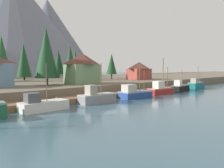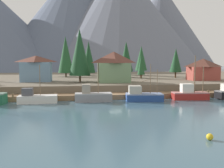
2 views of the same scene
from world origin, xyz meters
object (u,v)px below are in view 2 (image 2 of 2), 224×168
(fishing_boat_white, at_px, (36,98))
(house_green, at_px, (114,67))
(conifer_back_left, at_px, (141,64))
(channel_buoy, at_px, (210,137))
(conifer_near_left, at_px, (80,52))
(conifer_near_right, at_px, (126,57))
(house_red, at_px, (203,69))
(conifer_centre, at_px, (66,54))
(fishing_boat_grey, at_px, (92,96))
(fishing_boat_red, at_px, (189,94))
(fishing_boat_blue, at_px, (142,96))
(conifer_back_right, at_px, (127,58))
(conifer_mid_left, at_px, (141,58))
(house_blue, at_px, (36,68))
(conifer_far_right, at_px, (89,57))
(conifer_mid_right, at_px, (176,60))

(fishing_boat_white, xyz_separation_m, house_green, (16.69, 13.37, 5.42))
(house_green, xyz_separation_m, conifer_back_left, (9.65, 10.54, 0.32))
(house_green, bearing_deg, channel_buoy, -84.07)
(conifer_near_left, distance_m, conifer_near_right, 19.45)
(house_red, relative_size, conifer_centre, 0.62)
(fishing_boat_grey, xyz_separation_m, fishing_boat_red, (19.72, -0.23, 0.05))
(house_red, bearing_deg, fishing_boat_blue, -141.91)
(house_red, bearing_deg, conifer_back_right, 122.03)
(fishing_boat_grey, distance_m, house_green, 15.53)
(fishing_boat_red, xyz_separation_m, channel_buoy, (-9.51, -25.35, -0.77))
(conifer_near_right, xyz_separation_m, conifer_mid_left, (6.71, 7.29, -0.49))
(conifer_mid_left, bearing_deg, conifer_near_left, -135.94)
(house_green, bearing_deg, conifer_back_right, 72.26)
(house_blue, xyz_separation_m, conifer_back_left, (28.82, 5.97, 0.82))
(fishing_boat_grey, height_order, house_red, house_red)
(conifer_mid_left, height_order, conifer_back_right, conifer_back_right)
(house_green, bearing_deg, conifer_near_left, 163.87)
(conifer_far_right, bearing_deg, fishing_boat_grey, -91.98)
(house_red, xyz_separation_m, channel_buoy, (-20.82, -41.62, -5.12))
(fishing_boat_red, height_order, house_red, fishing_boat_red)
(fishing_boat_red, height_order, conifer_back_right, conifer_back_right)
(conifer_far_right, bearing_deg, conifer_mid_left, -7.66)
(conifer_back_right, distance_m, conifer_far_right, 14.18)
(conifer_mid_right, height_order, conifer_back_right, conifer_back_right)
(fishing_boat_red, bearing_deg, fishing_boat_grey, -175.94)
(fishing_boat_blue, distance_m, conifer_centre, 39.37)
(house_green, height_order, conifer_back_right, conifer_back_right)
(channel_buoy, bearing_deg, fishing_boat_grey, 111.76)
(house_blue, bearing_deg, conifer_near_left, -11.29)
(house_blue, relative_size, house_green, 0.98)
(fishing_boat_white, distance_m, conifer_far_right, 41.05)
(conifer_near_right, bearing_deg, fishing_boat_red, -75.60)
(fishing_boat_white, height_order, conifer_back_right, conifer_back_right)
(conifer_centre, bearing_deg, conifer_back_left, -25.63)
(conifer_back_right, height_order, conifer_far_right, conifer_far_right)
(fishing_boat_white, distance_m, conifer_near_right, 37.63)
(conifer_mid_right, height_order, channel_buoy, conifer_mid_right)
(fishing_boat_white, bearing_deg, conifer_near_left, 60.73)
(house_blue, bearing_deg, fishing_boat_red, -28.86)
(conifer_centre, bearing_deg, fishing_boat_red, -53.14)
(house_green, xyz_separation_m, channel_buoy, (4.03, -38.82, -5.99))
(conifer_centre, bearing_deg, house_blue, -112.35)
(conifer_mid_right, xyz_separation_m, conifer_centre, (-33.13, 9.12, 1.83))
(fishing_boat_grey, distance_m, conifer_back_right, 44.71)
(house_red, bearing_deg, channel_buoy, -116.58)
(conifer_centre, height_order, channel_buoy, conifer_centre)
(fishing_boat_grey, bearing_deg, conifer_back_right, 71.15)
(conifer_near_right, bearing_deg, conifer_back_left, -54.36)
(conifer_far_right, bearing_deg, conifer_mid_right, -27.17)
(house_red, distance_m, conifer_mid_left, 23.49)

